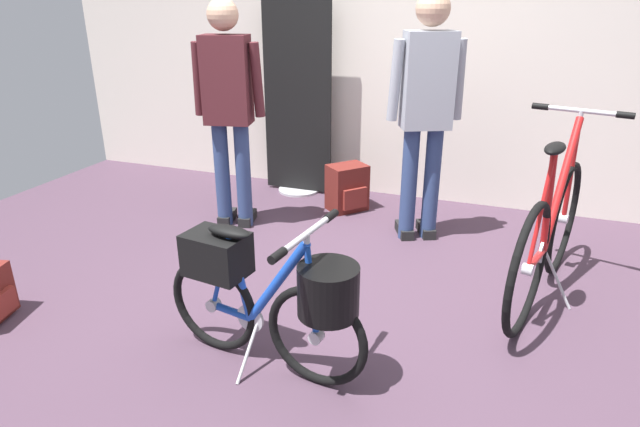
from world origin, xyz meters
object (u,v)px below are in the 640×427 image
display_bike_left (549,235)px  visitor_browsing (228,104)px  folding_bike_foreground (270,292)px  visitor_near_wall (426,106)px  handbag_on_floor (347,188)px  floor_banner_stand (298,109)px

display_bike_left → visitor_browsing: bearing=170.9°
folding_bike_foreground → visitor_browsing: size_ratio=0.65×
folding_bike_foreground → visitor_near_wall: size_ratio=0.63×
display_bike_left → handbag_on_floor: bearing=147.3°
visitor_browsing → handbag_on_floor: bearing=39.7°
folding_bike_foreground → visitor_near_wall: visitor_near_wall is taller
display_bike_left → visitor_near_wall: bearing=144.3°
floor_banner_stand → folding_bike_foreground: size_ratio=1.57×
floor_banner_stand → folding_bike_foreground: (0.82, -2.33, -0.33)m
visitor_near_wall → handbag_on_floor: size_ratio=4.44×
display_bike_left → floor_banner_stand: bearing=148.7°
floor_banner_stand → handbag_on_floor: bearing=-27.5°
floor_banner_stand → visitor_browsing: floor_banner_stand is taller
floor_banner_stand → folding_bike_foreground: bearing=-70.5°
visitor_near_wall → floor_banner_stand: bearing=152.0°
folding_bike_foreground → visitor_browsing: bearing=124.0°
folding_bike_foreground → handbag_on_floor: size_ratio=2.80×
folding_bike_foreground → visitor_near_wall: bearing=78.2°
display_bike_left → visitor_browsing: visitor_browsing is taller
floor_banner_stand → display_bike_left: 2.37m
floor_banner_stand → visitor_near_wall: bearing=-28.0°
visitor_near_wall → visitor_browsing: visitor_near_wall is taller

